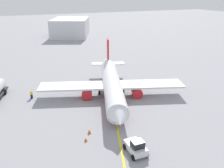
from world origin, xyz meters
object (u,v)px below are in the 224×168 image
(safety_cone_nose, at_px, (89,132))
(safety_cone_wingtip, at_px, (86,140))
(refueling_worker, at_px, (31,95))
(airplane, at_px, (112,85))
(pushback_tug, at_px, (136,147))

(safety_cone_nose, height_order, safety_cone_wingtip, safety_cone_nose)
(refueling_worker, bearing_deg, airplane, 70.05)
(pushback_tug, distance_m, refueling_worker, 27.02)
(refueling_worker, xyz_separation_m, safety_cone_wingtip, (19.20, 5.69, -0.54))
(safety_cone_wingtip, bearing_deg, refueling_worker, -163.50)
(pushback_tug, xyz_separation_m, safety_cone_wingtip, (-5.42, -5.46, -0.73))
(safety_cone_nose, bearing_deg, pushback_tug, 30.92)
(refueling_worker, distance_m, safety_cone_nose, 18.69)
(safety_cone_nose, bearing_deg, airplane, 142.93)
(refueling_worker, xyz_separation_m, safety_cone_nose, (17.40, 6.82, -0.48))
(pushback_tug, relative_size, safety_cone_nose, 5.31)
(pushback_tug, distance_m, safety_cone_nose, 8.44)
(airplane, relative_size, safety_cone_nose, 48.15)
(airplane, bearing_deg, safety_cone_nose, -37.07)
(airplane, bearing_deg, safety_cone_wingtip, -36.46)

